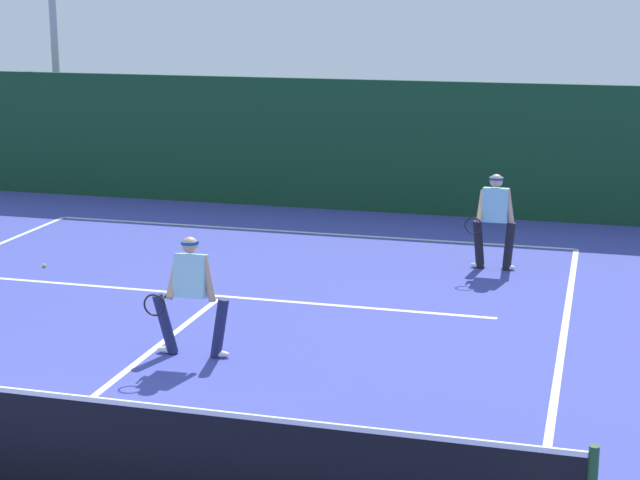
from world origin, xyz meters
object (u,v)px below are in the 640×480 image
Objects in this scene: player_far at (494,217)px; light_pole at (53,17)px; tennis_ball at (44,265)px; player_near at (191,291)px.

light_pole reaches higher than player_far.
tennis_ball is (-7.57, -1.97, -0.89)m from player_far.
player_near is at bearing 59.21° from player_far.
tennis_ball is at bearing 15.27° from player_far.
tennis_ball is (-4.21, 3.52, -0.85)m from player_near.
player_near is at bearing -39.93° from tennis_ball.
tennis_ball is 9.16m from light_pole.
player_near is 13.80m from light_pole.
player_near is 0.97× the size of player_far.
player_near is 6.43m from player_far.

